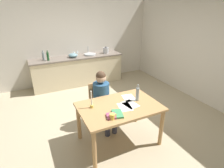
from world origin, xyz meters
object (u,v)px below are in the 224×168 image
at_px(book_magazine, 111,116).
at_px(stovetop_kettle, 106,50).
at_px(candlestick, 92,103).
at_px(chair_at_table, 100,102).
at_px(bottle_oil, 43,56).
at_px(dining_table, 119,111).
at_px(coffee_mug, 112,116).
at_px(book_cookery, 117,114).
at_px(person_seated, 103,97).
at_px(wine_glass_near_sink, 77,52).
at_px(bottle_vinegar, 48,56).
at_px(mixing_bowl, 73,55).
at_px(wine_glass_by_kettle, 74,52).
at_px(wine_bottle_on_table, 137,94).
at_px(sink_unit, 90,54).

bearing_deg(book_magazine, stovetop_kettle, 82.50).
height_order(candlestick, book_magazine, candlestick).
xyz_separation_m(chair_at_table, bottle_oil, (-0.76, 2.32, 0.51)).
xyz_separation_m(dining_table, chair_at_table, (-0.08, 0.70, -0.15)).
distance_m(bottle_oil, stovetop_kettle, 1.93).
bearing_deg(coffee_mug, book_cookery, 29.23).
distance_m(dining_table, chair_at_table, 0.72).
xyz_separation_m(candlestick, book_magazine, (0.17, -0.40, -0.07)).
height_order(dining_table, person_seated, person_seated).
height_order(coffee_mug, wine_glass_near_sink, wine_glass_near_sink).
distance_m(bottle_vinegar, mixing_bowl, 0.72).
bearing_deg(mixing_bowl, chair_at_table, -91.81).
relative_size(bottle_oil, wine_glass_by_kettle, 1.76).
bearing_deg(coffee_mug, candlestick, 110.22).
relative_size(book_magazine, bottle_oil, 0.60).
relative_size(dining_table, bottle_vinegar, 4.85).
xyz_separation_m(book_magazine, bottle_oil, (-0.56, 3.27, 0.25)).
height_order(book_cookery, wine_glass_by_kettle, wine_glass_by_kettle).
xyz_separation_m(bottle_vinegar, mixing_bowl, (0.72, 0.03, -0.06)).
relative_size(candlestick, book_magazine, 1.91).
bearing_deg(wine_bottle_on_table, wine_glass_by_kettle, 95.68).
bearing_deg(person_seated, book_magazine, -104.50).
relative_size(dining_table, person_seated, 1.15).
xyz_separation_m(dining_table, coffee_mug, (-0.28, -0.30, 0.14)).
relative_size(dining_table, book_cookery, 5.58).
height_order(chair_at_table, bottle_vinegar, bottle_vinegar).
relative_size(chair_at_table, sink_unit, 2.47).
distance_m(book_magazine, book_cookery, 0.12).
relative_size(chair_at_table, bottle_vinegar, 3.14).
bearing_deg(sink_unit, chair_at_table, -105.22).
bearing_deg(stovetop_kettle, bottle_oil, 178.89).
bearing_deg(dining_table, person_seated, 97.22).
bearing_deg(mixing_bowl, dining_table, -89.80).
bearing_deg(candlestick, book_cookery, -52.88).
relative_size(book_magazine, bottle_vinegar, 0.57).
bearing_deg(wine_glass_near_sink, bottle_oil, -173.70).
bearing_deg(chair_at_table, mixing_bowl, 88.19).
bearing_deg(book_magazine, wine_glass_near_sink, 97.71).
bearing_deg(mixing_bowl, sink_unit, 5.01).
height_order(bottle_oil, mixing_bowl, bottle_oil).
bearing_deg(person_seated, candlestick, -132.95).
xyz_separation_m(chair_at_table, wine_bottle_on_table, (0.46, -0.67, 0.38)).
height_order(candlestick, wine_bottle_on_table, same).
xyz_separation_m(chair_at_table, wine_glass_near_sink, (0.26, 2.43, 0.50)).
bearing_deg(candlestick, stovetop_kettle, 61.49).
xyz_separation_m(book_magazine, wine_glass_by_kettle, (0.35, 3.38, 0.24)).
relative_size(coffee_mug, wine_glass_near_sink, 0.78).
bearing_deg(bottle_oil, sink_unit, -1.38).
relative_size(bottle_oil, bottle_vinegar, 0.95).
bearing_deg(chair_at_table, stovetop_kettle, 62.79).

